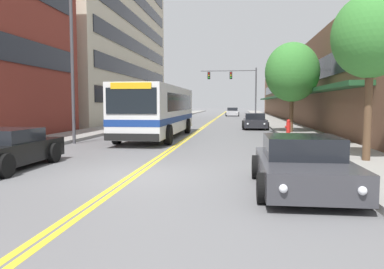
{
  "coord_description": "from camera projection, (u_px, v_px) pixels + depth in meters",
  "views": [
    {
      "loc": [
        2.87,
        -10.19,
        2.02
      ],
      "look_at": [
        -1.29,
        24.17,
        -0.85
      ],
      "focal_mm": 35.0,
      "sensor_mm": 36.0,
      "label": 1
    }
  ],
  "objects": [
    {
      "name": "ground_plane",
      "position": [
        214.0,
        120.0,
        47.2
      ],
      "size": [
        240.0,
        240.0,
        0.0
      ],
      "primitive_type": "plane",
      "color": "slate"
    },
    {
      "name": "sidewalk_left",
      "position": [
        160.0,
        119.0,
        48.03
      ],
      "size": [
        2.89,
        106.0,
        0.17
      ],
      "color": "gray",
      "rests_on": "ground_plane"
    },
    {
      "name": "sidewalk_right",
      "position": [
        270.0,
        119.0,
        46.36
      ],
      "size": [
        2.89,
        106.0,
        0.17
      ],
      "color": "gray",
      "rests_on": "ground_plane"
    },
    {
      "name": "centre_line",
      "position": [
        214.0,
        120.0,
        47.2
      ],
      "size": [
        0.34,
        106.0,
        0.01
      ],
      "color": "yellow",
      "rests_on": "ground_plane"
    },
    {
      "name": "office_tower_left",
      "position": [
        89.0,
        25.0,
        44.02
      ],
      "size": [
        12.08,
        30.21,
        22.56
      ],
      "color": "beige",
      "rests_on": "ground_plane"
    },
    {
      "name": "storefront_row_right",
      "position": [
        318.0,
        91.0,
        45.39
      ],
      "size": [
        9.1,
        68.0,
        7.14
      ],
      "color": "brown",
      "rests_on": "ground_plane"
    },
    {
      "name": "city_bus",
      "position": [
        159.0,
        109.0,
        22.38
      ],
      "size": [
        2.91,
        11.73,
        2.99
      ],
      "color": "silver",
      "rests_on": "ground_plane"
    },
    {
      "name": "car_black_parked_left_near",
      "position": [
        4.0,
        150.0,
        11.61
      ],
      "size": [
        2.14,
        4.52,
        1.23
      ],
      "color": "black",
      "rests_on": "ground_plane"
    },
    {
      "name": "car_navy_parked_left_mid",
      "position": [
        161.0,
        119.0,
        36.0
      ],
      "size": [
        2.2,
        4.8,
        1.24
      ],
      "color": "#19234C",
      "rests_on": "ground_plane"
    },
    {
      "name": "car_champagne_parked_left_far",
      "position": [
        173.0,
        116.0,
        42.17
      ],
      "size": [
        2.09,
        4.84,
        1.29
      ],
      "color": "beige",
      "rests_on": "ground_plane"
    },
    {
      "name": "car_dark_grey_parked_right_foreground",
      "position": [
        302.0,
        165.0,
        8.72
      ],
      "size": [
        2.2,
        4.27,
        1.26
      ],
      "color": "#38383D",
      "rests_on": "ground_plane"
    },
    {
      "name": "car_charcoal_parked_right_mid",
      "position": [
        255.0,
        122.0,
        29.98
      ],
      "size": [
        2.02,
        4.36,
        1.25
      ],
      "color": "#232328",
      "rests_on": "ground_plane"
    },
    {
      "name": "car_silver_moving_lead",
      "position": [
        232.0,
        112.0,
        60.72
      ],
      "size": [
        2.17,
        4.18,
        1.37
      ],
      "color": "#B7B7BC",
      "rests_on": "ground_plane"
    },
    {
      "name": "traffic_signal_mast",
      "position": [
        237.0,
        82.0,
        47.86
      ],
      "size": [
        7.17,
        0.38,
        6.57
      ],
      "color": "#47474C",
      "rests_on": "ground_plane"
    },
    {
      "name": "street_lamp_left_near",
      "position": [
        77.0,
        40.0,
        18.44
      ],
      "size": [
        2.22,
        0.28,
        8.79
      ],
      "color": "#47474C",
      "rests_on": "ground_plane"
    },
    {
      "name": "street_tree_right_near",
      "position": [
        371.0,
        37.0,
        11.91
      ],
      "size": [
        2.44,
        2.44,
        5.35
      ],
      "color": "brown",
      "rests_on": "sidewalk_right"
    },
    {
      "name": "street_tree_right_mid",
      "position": [
        292.0,
        72.0,
        24.2
      ],
      "size": [
        3.47,
        3.47,
        5.8
      ],
      "color": "brown",
      "rests_on": "sidewalk_right"
    },
    {
      "name": "fire_hydrant",
      "position": [
        288.0,
        127.0,
        22.6
      ],
      "size": [
        0.33,
        0.25,
        0.91
      ],
      "color": "red",
      "rests_on": "sidewalk_right"
    }
  ]
}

